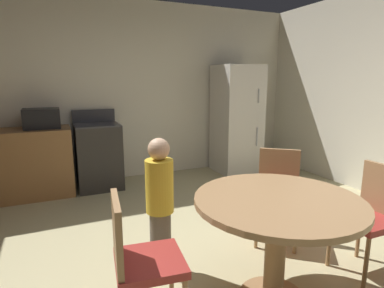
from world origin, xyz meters
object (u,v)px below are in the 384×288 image
Objects in this scene: person_child at (160,202)px; oven_range at (98,156)px; dining_table at (277,221)px; chair_east at (372,212)px; chair_west at (138,256)px; refrigerator at (237,119)px; chair_northeast at (278,189)px; microwave at (42,118)px.

oven_range is at bearing 143.03° from person_child.
dining_table is at bearing -75.39° from oven_range.
chair_east is 1.00× the size of chair_west.
dining_table is 0.93m from chair_west.
oven_range is 2.86m from chair_west.
chair_east is 1.67m from person_child.
refrigerator is at bearing -100.03° from chair_east.
chair_west is (-1.50, -0.61, 0.00)m from chair_northeast.
person_child is (-1.52, 0.69, 0.08)m from chair_east.
chair_northeast is at bearing -58.88° from oven_range.
chair_northeast and chair_west have the same top height.
refrigerator reaches higher than oven_range.
dining_table is at bearing -0.00° from chair_east.
person_child reaches higher than chair_west.
refrigerator is 2.02× the size of chair_east.
microwave reaches higher than oven_range.
refrigerator reaches higher than person_child.
chair_northeast is at bearing 50.61° from dining_table.
refrigerator reaches higher than chair_west.
chair_northeast is at bearing 28.60° from chair_west.
chair_east is at bearing 3.00° from chair_west.
chair_northeast is 1.00× the size of chair_west.
oven_range reaches higher than chair_northeast.
chair_northeast is (1.36, -2.25, 0.03)m from oven_range.
chair_northeast is (-0.34, 0.72, 0.00)m from chair_east.
person_child is (-2.07, -2.23, -0.30)m from refrigerator.
person_child is at bearing -48.89° from chair_northeast.
refrigerator is at bearing -0.98° from microwave.
chair_east is at bearing 24.30° from person_child.
chair_west is at bearing -92.89° from oven_range.
chair_east is at bearing -100.62° from refrigerator.
chair_east is at bearing 64.40° from chair_northeast.
chair_northeast reaches higher than dining_table.
chair_west is (-0.92, 0.11, -0.09)m from dining_table.
dining_table is at bearing -0.00° from chair_northeast.
chair_northeast is at bearing -47.74° from microwave.
chair_northeast is at bearing 50.35° from person_child.
dining_table is at bearing -63.82° from microwave.
chair_east is at bearing -60.30° from oven_range.
dining_table is (-1.47, -2.91, -0.28)m from refrigerator.
dining_table is (1.46, -2.96, -0.43)m from microwave.
chair_west is (-1.84, 0.12, 0.00)m from chair_east.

